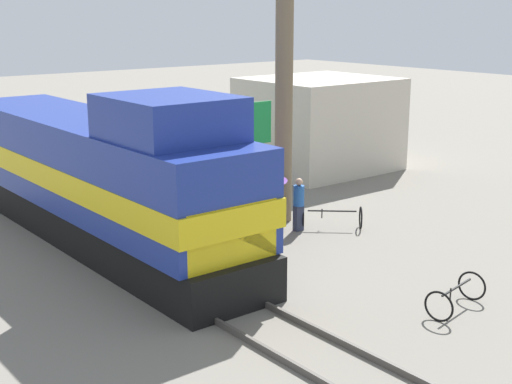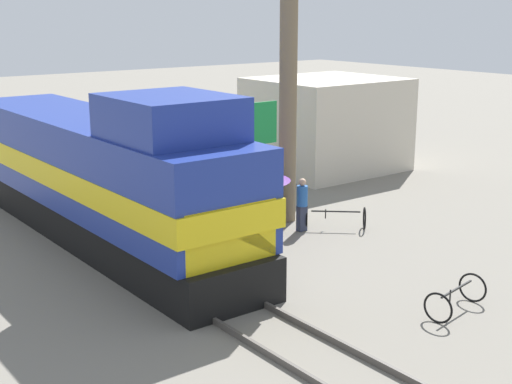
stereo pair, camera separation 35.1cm
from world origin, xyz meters
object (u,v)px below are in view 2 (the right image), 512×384
Objects in this scene: locomotive at (104,176)px; person_bystander at (302,203)px; bicycle_spare at (456,297)px; billboard_sign at (251,129)px; bicycle at (335,218)px; utility_pole at (288,80)px; vendor_umbrella at (251,172)px.

locomotive reaches higher than person_bystander.
bicycle_spare is at bearing -100.56° from person_bystander.
billboard_sign is 5.29m from bicycle.
billboard_sign is at bearing 73.99° from utility_pole.
billboard_sign is 4.80m from person_bystander.
utility_pole is 4.56m from bicycle.
locomotive is at bearing 151.16° from vendor_umbrella.
vendor_umbrella is (-1.86, -0.55, -2.58)m from utility_pole.
vendor_umbrella is 1.27× the size of bicycle.
bicycle is (0.60, -1.67, -4.20)m from utility_pole.
vendor_umbrella is 3.16m from bicycle.
locomotive reaches higher than vendor_umbrella.
vendor_umbrella is at bearing -163.56° from utility_pole.
bicycle is (0.98, -0.49, -0.54)m from person_bystander.
billboard_sign is at bearing 73.57° from person_bystander.
vendor_umbrella is 4.64m from billboard_sign.
person_bystander is at bearing 159.80° from bicycle_spare.
vendor_umbrella is at bearing 156.93° from person_bystander.
bicycle_spare is (-1.65, -8.01, -4.20)m from utility_pole.
locomotive is 6.79m from billboard_sign.
bicycle_spare is (-2.25, -6.34, -0.01)m from bicycle.
vendor_umbrella is at bearing 172.02° from bicycle_spare.
utility_pole reaches higher than bicycle.
billboard_sign is 1.86× the size of bicycle.
vendor_umbrella is at bearing -126.84° from billboard_sign.
utility_pole is 5.11× the size of bicycle_spare.
utility_pole is (5.68, -1.55, 2.57)m from locomotive.
utility_pole is at bearing 16.44° from vendor_umbrella.
billboard_sign is at bearing 53.16° from vendor_umbrella.
billboard_sign is at bearing 13.58° from locomotive.
utility_pole is 3.23m from vendor_umbrella.
person_bystander is (-1.28, -4.32, -1.64)m from billboard_sign.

